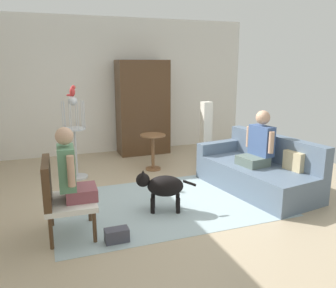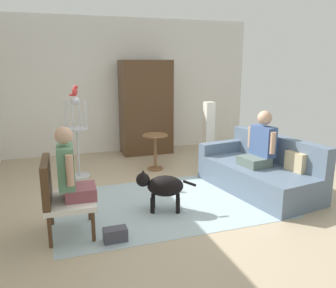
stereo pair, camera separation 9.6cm
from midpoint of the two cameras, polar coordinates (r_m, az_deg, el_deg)
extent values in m
plane|color=tan|center=(5.11, 0.02, -9.12)|extent=(7.41, 7.41, 0.00)
cube|color=silver|center=(7.77, -8.16, 9.46)|extent=(5.82, 0.12, 2.89)
cube|color=#9EB2B7|center=(4.97, -0.89, -9.77)|extent=(3.10, 2.01, 0.01)
cube|color=slate|center=(5.56, 13.86, -5.36)|extent=(1.23, 2.06, 0.42)
cube|color=slate|center=(5.70, 16.87, -0.69)|extent=(0.48, 1.94, 0.42)
cube|color=slate|center=(6.11, 8.43, -0.43)|extent=(0.95, 0.33, 0.19)
cube|color=#C6B284|center=(5.31, 19.58, -2.68)|extent=(0.15, 0.33, 0.28)
cylinder|color=#4C331E|center=(4.51, -13.44, -10.15)|extent=(0.04, 0.04, 0.37)
cylinder|color=#4C331E|center=(4.00, -12.75, -13.26)|extent=(0.04, 0.04, 0.37)
cylinder|color=#4C331E|center=(4.51, -19.34, -10.57)|extent=(0.04, 0.04, 0.37)
cylinder|color=#4C331E|center=(4.00, -19.47, -13.75)|extent=(0.04, 0.04, 0.37)
cube|color=white|center=(4.16, -16.45, -9.20)|extent=(0.58, 0.68, 0.06)
cube|color=#4C331E|center=(4.08, -20.07, -5.89)|extent=(0.11, 0.66, 0.48)
cube|color=slate|center=(5.42, 13.34, -2.72)|extent=(0.43, 0.45, 0.14)
cube|color=#3F598C|center=(5.45, 14.73, 0.55)|extent=(0.24, 0.42, 0.46)
sphere|color=tan|center=(5.39, 14.96, 4.26)|extent=(0.22, 0.22, 0.22)
cylinder|color=tan|center=(5.26, 16.23, 0.24)|extent=(0.08, 0.08, 0.32)
cylinder|color=tan|center=(5.59, 12.76, 1.21)|extent=(0.08, 0.08, 0.32)
cube|color=#87454D|center=(4.13, -14.82, -7.79)|extent=(0.36, 0.38, 0.14)
cube|color=#598C66|center=(4.03, -17.12, -3.77)|extent=(0.19, 0.37, 0.49)
sphere|color=tan|center=(3.94, -17.47, 1.26)|extent=(0.20, 0.20, 0.20)
cylinder|color=tan|center=(4.24, -16.66, -2.57)|extent=(0.08, 0.08, 0.34)
cylinder|color=tan|center=(3.81, -16.47, -4.33)|extent=(0.08, 0.08, 0.34)
cylinder|color=brown|center=(6.31, -2.97, 1.46)|extent=(0.47, 0.47, 0.02)
cylinder|color=brown|center=(6.39, -2.94, -1.47)|extent=(0.06, 0.06, 0.64)
cylinder|color=brown|center=(6.47, -2.90, -4.10)|extent=(0.29, 0.29, 0.03)
ellipsoid|color=black|center=(4.61, -1.05, -6.97)|extent=(0.55, 0.43, 0.28)
sphere|color=black|center=(4.60, -4.78, -5.96)|extent=(0.19, 0.19, 0.19)
cone|color=black|center=(4.52, -4.85, -5.05)|extent=(0.06, 0.06, 0.06)
cone|color=black|center=(4.61, -4.75, -4.68)|extent=(0.06, 0.06, 0.06)
cylinder|color=black|center=(4.60, 2.97, -6.49)|extent=(0.18, 0.10, 0.10)
cylinder|color=black|center=(4.63, -3.18, -10.19)|extent=(0.06, 0.06, 0.21)
cylinder|color=black|center=(4.78, -3.07, -9.39)|extent=(0.06, 0.06, 0.21)
cylinder|color=black|center=(4.62, 1.07, -10.20)|extent=(0.06, 0.06, 0.21)
cylinder|color=black|center=(4.78, 1.03, -9.40)|extent=(0.06, 0.06, 0.21)
cylinder|color=silver|center=(6.23, -15.19, -5.26)|extent=(0.36, 0.36, 0.03)
cylinder|color=silver|center=(6.12, -15.42, -1.60)|extent=(0.04, 0.04, 0.85)
cylinder|color=silver|center=(6.02, -15.68, 2.43)|extent=(0.38, 0.38, 0.02)
cylinder|color=silver|center=(6.00, -14.12, 4.81)|extent=(0.01, 0.01, 0.46)
cylinder|color=silver|center=(6.10, -14.55, 4.92)|extent=(0.01, 0.01, 0.46)
cylinder|color=silver|center=(6.16, -15.44, 4.94)|extent=(0.01, 0.01, 0.46)
cylinder|color=silver|center=(6.15, -16.47, 4.86)|extent=(0.01, 0.01, 0.46)
cylinder|color=silver|center=(6.08, -17.27, 4.72)|extent=(0.01, 0.01, 0.46)
cylinder|color=silver|center=(5.98, -17.54, 4.56)|extent=(0.01, 0.01, 0.46)
cylinder|color=silver|center=(5.87, -17.15, 4.44)|extent=(0.01, 0.01, 0.46)
cylinder|color=silver|center=(5.81, -16.23, 4.42)|extent=(0.01, 0.01, 0.46)
cylinder|color=silver|center=(5.82, -15.14, 4.50)|extent=(0.01, 0.01, 0.46)
cylinder|color=silver|center=(5.90, -14.33, 4.65)|extent=(0.01, 0.01, 0.46)
sphere|color=silver|center=(5.96, -15.96, 6.88)|extent=(0.15, 0.15, 0.15)
ellipsoid|color=red|center=(5.94, -16.01, 8.34)|extent=(0.09, 0.10, 0.15)
sphere|color=red|center=(5.94, -15.86, 9.02)|extent=(0.07, 0.07, 0.07)
cone|color=#D8BF4C|center=(5.94, -15.52, 9.04)|extent=(0.03, 0.02, 0.02)
ellipsoid|color=red|center=(5.95, -16.37, 7.77)|extent=(0.12, 0.03, 0.04)
cube|color=#4C4742|center=(6.90, 5.78, -2.93)|extent=(0.20, 0.20, 0.06)
cube|color=white|center=(6.75, 5.90, 2.06)|extent=(0.18, 0.18, 1.16)
cube|color=#4C331E|center=(7.51, -4.58, 6.03)|extent=(1.08, 0.56, 2.01)
cube|color=#3F3F4C|center=(4.01, -9.18, -14.70)|extent=(0.26, 0.15, 0.16)
camera|label=1|loc=(0.05, -90.62, -0.15)|focal=36.82mm
camera|label=2|loc=(0.05, 89.38, 0.15)|focal=36.82mm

